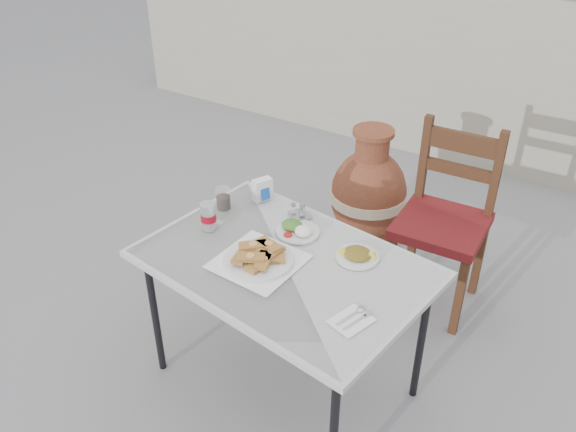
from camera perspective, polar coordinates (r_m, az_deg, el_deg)
The scene contains 13 objects.
ground at distance 2.98m, azimuth 0.49°, elevation -13.65°, with size 80.00×80.00×0.00m, color slate.
cafe_table at distance 2.47m, azimuth -0.34°, elevation -5.09°, with size 1.23×0.92×0.69m.
pide_plate at distance 2.42m, azimuth -2.78°, elevation -3.74°, with size 0.34×0.34×0.07m.
salad_rice_plate at distance 2.59m, azimuth 0.88°, elevation -1.26°, with size 0.19×0.19×0.05m.
salad_chopped_plate at distance 2.46m, azimuth 6.51°, elevation -3.61°, with size 0.18×0.18×0.04m.
soda_can at distance 2.62m, azimuth -7.46°, elevation 0.01°, with size 0.07×0.07×0.12m.
cola_glass at distance 2.76m, azimuth -6.08°, elevation 1.52°, with size 0.07×0.07×0.10m.
napkin_holder at distance 2.81m, azimuth -2.41°, elevation 2.49°, with size 0.08×0.10×0.11m.
condiment_caddy at distance 2.70m, azimuth 1.10°, elevation 0.36°, with size 0.12×0.11×0.07m.
cutlery_napkin at distance 2.19m, azimuth 6.12°, elevation -9.53°, with size 0.15×0.17×0.01m.
chair at distance 3.14m, azimuth 14.41°, elevation -0.25°, with size 0.44×0.44×0.96m.
terracotta_urn at distance 3.53m, azimuth 7.53°, elevation 1.89°, with size 0.44×0.44×0.77m.
back_wall at distance 4.65m, azimuth 17.16°, elevation 11.82°, with size 6.00×0.25×1.20m, color #A49A88.
Camera 1 is at (1.06, -1.75, 2.16)m, focal length 38.00 mm.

